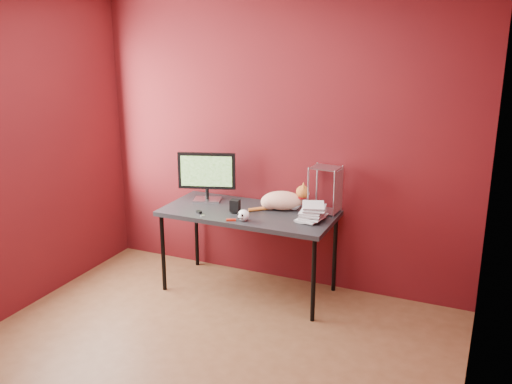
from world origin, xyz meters
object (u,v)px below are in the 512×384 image
at_px(book_stack, 305,133).
at_px(desk, 249,217).
at_px(skull_mug, 243,215).
at_px(speaker, 235,207).
at_px(cat, 282,200).
at_px(monitor, 207,174).

bearing_deg(book_stack, desk, -178.58).
xyz_separation_m(skull_mug, speaker, (-0.16, 0.17, 0.00)).
bearing_deg(cat, monitor, 165.42).
bearing_deg(monitor, desk, -32.44).
relative_size(monitor, skull_mug, 4.96).
distance_m(cat, speaker, 0.42).
relative_size(monitor, speaker, 4.49).
xyz_separation_m(desk, cat, (0.25, 0.16, 0.14)).
distance_m(monitor, cat, 0.74).
bearing_deg(book_stack, cat, 148.85).
height_order(speaker, book_stack, book_stack).
height_order(desk, cat, cat).
xyz_separation_m(desk, speaker, (-0.09, -0.08, 0.10)).
bearing_deg(book_stack, monitor, 173.68).
distance_m(cat, book_stack, 0.69).
xyz_separation_m(cat, book_stack, (0.24, -0.14, 0.63)).
bearing_deg(speaker, monitor, 144.73).
relative_size(desk, cat, 3.14).
distance_m(speaker, book_stack, 0.89).
bearing_deg(monitor, skull_mug, -52.57).
bearing_deg(cat, speaker, -163.56).
xyz_separation_m(monitor, skull_mug, (0.54, -0.37, -0.20)).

